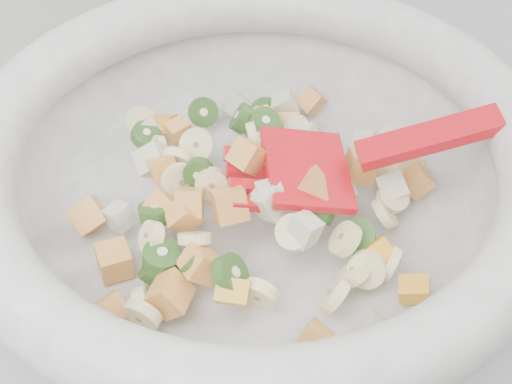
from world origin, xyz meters
name	(u,v)px	position (x,y,z in m)	size (l,w,h in m)	color
mixing_bowl	(257,177)	(0.13, 1.43, 0.96)	(0.50, 0.42, 0.14)	silver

